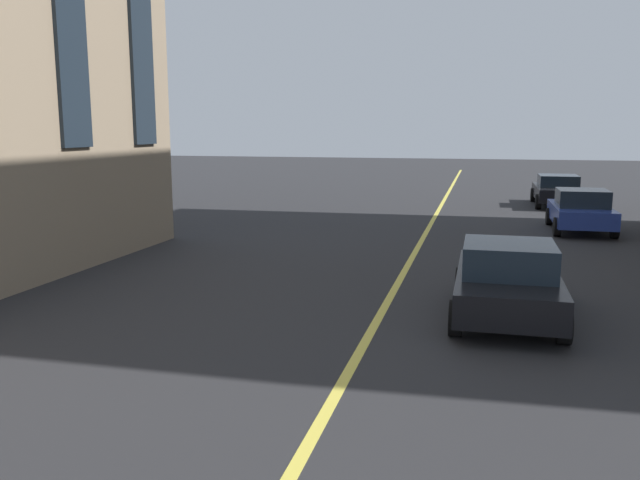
{
  "coord_description": "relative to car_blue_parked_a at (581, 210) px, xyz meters",
  "views": [
    {
      "loc": [
        5.78,
        -1.7,
        3.37
      ],
      "look_at": [
        15.3,
        0.67,
        1.67
      ],
      "focal_mm": 36.43,
      "sensor_mm": 36.0,
      "label": 1
    }
  ],
  "objects": [
    {
      "name": "car_blue_parked_a",
      "position": [
        0.0,
        0.0,
        0.0
      ],
      "size": [
        3.9,
        1.89,
        1.4
      ],
      "color": "navy",
      "rests_on": "ground_plane"
    },
    {
      "name": "car_black_trailing",
      "position": [
        -10.92,
        2.68,
        0.0
      ],
      "size": [
        3.9,
        1.89,
        1.4
      ],
      "color": "black",
      "rests_on": "ground_plane"
    },
    {
      "name": "lane_centre_line",
      "position": [
        -8.41,
        4.9,
        -0.7
      ],
      "size": [
        80.0,
        0.16,
        0.01
      ],
      "color": "#D8C64C",
      "rests_on": "ground_plane"
    },
    {
      "name": "car_black_parked_b",
      "position": [
        7.27,
        0.0,
        0.0
      ],
      "size": [
        4.4,
        1.95,
        1.37
      ],
      "color": "black",
      "rests_on": "ground_plane"
    }
  ]
}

